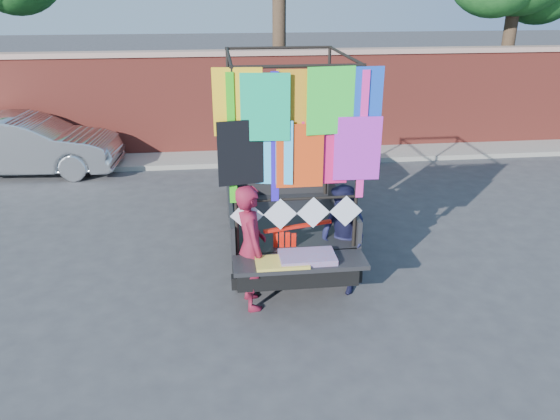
{
  "coord_description": "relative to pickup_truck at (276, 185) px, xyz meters",
  "views": [
    {
      "loc": [
        -0.74,
        -6.93,
        4.12
      ],
      "look_at": [
        0.06,
        -0.03,
        1.23
      ],
      "focal_mm": 35.0,
      "sensor_mm": 36.0,
      "label": 1
    }
  ],
  "objects": [
    {
      "name": "curb",
      "position": [
        -0.24,
        4.17,
        -0.76
      ],
      "size": [
        30.0,
        1.2,
        0.12
      ],
      "primitive_type": "cube",
      "color": "gray",
      "rests_on": "ground"
    },
    {
      "name": "brick_wall",
      "position": [
        -0.24,
        4.87,
        0.51
      ],
      "size": [
        30.0,
        0.45,
        2.61
      ],
      "color": "#9C382D",
      "rests_on": "ground"
    },
    {
      "name": "streamer_bundle",
      "position": [
        -0.07,
        -2.43,
        0.07
      ],
      "size": [
        0.96,
        0.29,
        0.67
      ],
      "color": "red",
      "rests_on": "ground"
    },
    {
      "name": "woman",
      "position": [
        -0.62,
        -2.54,
        0.06
      ],
      "size": [
        0.52,
        0.7,
        1.75
      ],
      "primitive_type": "imported",
      "rotation": [
        0.0,
        0.0,
        1.74
      ],
      "color": "maroon",
      "rests_on": "ground"
    },
    {
      "name": "ground",
      "position": [
        -0.24,
        -2.13,
        -0.82
      ],
      "size": [
        90.0,
        90.0,
        0.0
      ],
      "primitive_type": "plane",
      "color": "#38383A",
      "rests_on": "ground"
    },
    {
      "name": "sedan",
      "position": [
        -5.38,
        3.73,
        -0.14
      ],
      "size": [
        4.24,
        1.72,
        1.37
      ],
      "primitive_type": "imported",
      "rotation": [
        0.0,
        0.0,
        1.5
      ],
      "color": "#AAAEB1",
      "rests_on": "ground"
    },
    {
      "name": "man",
      "position": [
        0.69,
        -2.29,
        -0.03
      ],
      "size": [
        0.9,
        0.96,
        1.58
      ],
      "primitive_type": "imported",
      "rotation": [
        0.0,
        0.0,
        -1.05
      ],
      "color": "#161738",
      "rests_on": "ground"
    },
    {
      "name": "pickup_truck",
      "position": [
        0.0,
        0.0,
        0.0
      ],
      "size": [
        2.05,
        5.14,
        3.24
      ],
      "color": "black",
      "rests_on": "ground"
    }
  ]
}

